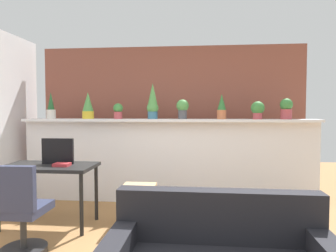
% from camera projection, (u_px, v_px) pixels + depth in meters
% --- Properties ---
extents(divider_wall, '(4.45, 0.16, 1.25)m').
position_uv_depth(divider_wall, '(167.00, 162.00, 4.62)').
color(divider_wall, white).
rests_on(divider_wall, ground).
extents(plant_shelf, '(4.45, 0.34, 0.04)m').
position_uv_depth(plant_shelf, '(167.00, 120.00, 4.55)').
color(plant_shelf, white).
rests_on(plant_shelf, divider_wall).
extents(brick_wall_behind, '(4.45, 0.10, 2.50)m').
position_uv_depth(brick_wall_behind, '(171.00, 120.00, 5.19)').
color(brick_wall_behind, brown).
rests_on(brick_wall_behind, ground).
extents(potted_plant_0, '(0.14, 0.14, 0.41)m').
position_uv_depth(potted_plant_0, '(51.00, 107.00, 4.68)').
color(potted_plant_0, silver).
rests_on(potted_plant_0, plant_shelf).
extents(potted_plant_1, '(0.18, 0.18, 0.41)m').
position_uv_depth(potted_plant_1, '(88.00, 106.00, 4.66)').
color(potted_plant_1, gold).
rests_on(potted_plant_1, plant_shelf).
extents(potted_plant_2, '(0.15, 0.15, 0.24)m').
position_uv_depth(potted_plant_2, '(118.00, 111.00, 4.62)').
color(potted_plant_2, '#B7474C').
rests_on(potted_plant_2, plant_shelf).
extents(potted_plant_3, '(0.18, 0.18, 0.54)m').
position_uv_depth(potted_plant_3, '(153.00, 102.00, 4.57)').
color(potted_plant_3, '#386B84').
rests_on(potted_plant_3, plant_shelf).
extents(potted_plant_4, '(0.19, 0.19, 0.29)m').
position_uv_depth(potted_plant_4, '(183.00, 108.00, 4.52)').
color(potted_plant_4, '#4C4C51').
rests_on(potted_plant_4, plant_shelf).
extents(potted_plant_5, '(0.14, 0.14, 0.37)m').
position_uv_depth(potted_plant_5, '(222.00, 107.00, 4.47)').
color(potted_plant_5, '#C66B42').
rests_on(potted_plant_5, plant_shelf).
extents(potted_plant_6, '(0.20, 0.20, 0.26)m').
position_uv_depth(potted_plant_6, '(258.00, 109.00, 4.38)').
color(potted_plant_6, '#B7474C').
rests_on(potted_plant_6, plant_shelf).
extents(potted_plant_7, '(0.18, 0.18, 0.30)m').
position_uv_depth(potted_plant_7, '(286.00, 108.00, 4.38)').
color(potted_plant_7, '#B7474C').
rests_on(potted_plant_7, plant_shelf).
extents(desk, '(1.10, 0.60, 0.75)m').
position_uv_depth(desk, '(49.00, 172.00, 3.66)').
color(desk, black).
rests_on(desk, ground).
extents(tv_monitor, '(0.40, 0.04, 0.32)m').
position_uv_depth(tv_monitor, '(58.00, 151.00, 3.72)').
color(tv_monitor, black).
rests_on(tv_monitor, desk).
extents(office_chair, '(0.45, 0.45, 0.91)m').
position_uv_depth(office_chair, '(20.00, 217.00, 2.87)').
color(office_chair, '#262628').
rests_on(office_chair, ground).
extents(side_cube_shelf, '(0.40, 0.41, 0.50)m').
position_uv_depth(side_cube_shelf, '(138.00, 206.00, 3.65)').
color(side_cube_shelf, tan).
rests_on(side_cube_shelf, ground).
extents(book_on_desk, '(0.18, 0.14, 0.04)m').
position_uv_depth(book_on_desk, '(62.00, 165.00, 3.58)').
color(book_on_desk, '#B22D33').
rests_on(book_on_desk, desk).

